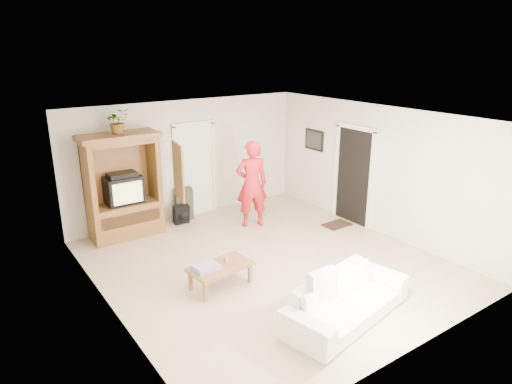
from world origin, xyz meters
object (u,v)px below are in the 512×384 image
Objects in this scene: armoire at (125,193)px; man at (252,184)px; sofa at (347,299)px; coffee_table at (221,268)px.

man is (2.36, -1.02, 0.02)m from armoire.
armoire is 4.94m from sofa.
sofa is at bearing -72.48° from armoire.
sofa is (1.48, -4.67, -0.60)m from armoire.
sofa is 2.06m from coffee_table.
armoire is 1.99× the size of coffee_table.
armoire is at bearing -2.66° from man.
coffee_table is (-0.99, 1.80, 0.02)m from sofa.
sofa is (-0.89, -3.66, -0.62)m from man.
sofa is 2.00× the size of coffee_table.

